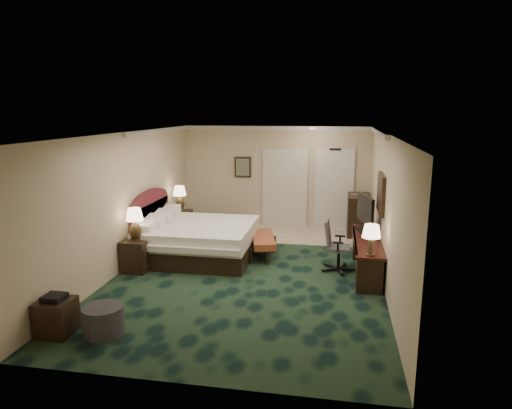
% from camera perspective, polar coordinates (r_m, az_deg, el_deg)
% --- Properties ---
extents(floor, '(5.00, 7.50, 0.00)m').
position_cam_1_polar(floor, '(9.02, -0.79, -8.52)').
color(floor, black).
rests_on(floor, ground).
extents(ceiling, '(5.00, 7.50, 0.00)m').
position_cam_1_polar(ceiling, '(8.46, -0.84, 8.88)').
color(ceiling, silver).
rests_on(ceiling, wall_back).
extents(wall_back, '(5.00, 0.00, 2.70)m').
position_cam_1_polar(wall_back, '(12.28, 2.50, 3.47)').
color(wall_back, beige).
rests_on(wall_back, ground).
extents(wall_front, '(5.00, 0.00, 2.70)m').
position_cam_1_polar(wall_front, '(5.14, -8.82, -8.64)').
color(wall_front, beige).
rests_on(wall_front, ground).
extents(wall_left, '(0.00, 7.50, 2.70)m').
position_cam_1_polar(wall_left, '(9.43, -15.91, 0.46)').
color(wall_left, beige).
rests_on(wall_left, ground).
extents(wall_right, '(0.00, 7.50, 2.70)m').
position_cam_1_polar(wall_right, '(8.54, 15.90, -0.71)').
color(wall_right, beige).
rests_on(wall_right, ground).
extents(crown_molding, '(5.00, 7.50, 0.10)m').
position_cam_1_polar(crown_molding, '(8.47, -0.84, 8.54)').
color(crown_molding, silver).
rests_on(crown_molding, wall_back).
extents(tile_patch, '(3.20, 1.70, 0.01)m').
position_cam_1_polar(tile_patch, '(11.65, 6.28, -3.82)').
color(tile_patch, '#BFAC8B').
rests_on(tile_patch, ground).
extents(headboard, '(0.12, 2.00, 1.40)m').
position_cam_1_polar(headboard, '(10.43, -13.03, -1.99)').
color(headboard, '#53181E').
rests_on(headboard, ground).
extents(entry_door, '(1.02, 0.06, 2.18)m').
position_cam_1_polar(entry_door, '(12.20, 9.71, 1.82)').
color(entry_door, silver).
rests_on(entry_door, ground).
extents(closet_doors, '(1.20, 0.06, 2.10)m').
position_cam_1_polar(closet_doors, '(12.26, 3.62, 2.02)').
color(closet_doors, '#B8B49C').
rests_on(closet_doors, ground).
extents(wall_art, '(0.45, 0.06, 0.55)m').
position_cam_1_polar(wall_art, '(12.36, -1.67, 4.69)').
color(wall_art, '#3F5E4A').
rests_on(wall_art, wall_back).
extents(wall_mirror, '(0.05, 0.95, 0.75)m').
position_cam_1_polar(wall_mirror, '(9.08, 15.36, 1.35)').
color(wall_mirror, white).
rests_on(wall_mirror, wall_right).
extents(bed, '(2.29, 2.12, 0.73)m').
position_cam_1_polar(bed, '(9.92, -7.08, -4.48)').
color(bed, white).
rests_on(bed, ground).
extents(nightstand_near, '(0.50, 0.57, 0.63)m').
position_cam_1_polar(nightstand_near, '(9.36, -14.68, -6.12)').
color(nightstand_near, black).
rests_on(nightstand_near, ground).
extents(nightstand_far, '(0.51, 0.58, 0.64)m').
position_cam_1_polar(nightstand_far, '(11.63, -9.45, -2.35)').
color(nightstand_far, black).
rests_on(nightstand_far, ground).
extents(lamp_near, '(0.38, 0.38, 0.64)m').
position_cam_1_polar(lamp_near, '(9.16, -14.89, -2.41)').
color(lamp_near, black).
rests_on(lamp_near, nightstand_near).
extents(lamp_far, '(0.39, 0.39, 0.63)m').
position_cam_1_polar(lamp_far, '(11.53, -9.52, 0.75)').
color(lamp_far, black).
rests_on(lamp_far, nightstand_far).
extents(bed_bench, '(0.72, 1.36, 0.44)m').
position_cam_1_polar(bed_bench, '(9.95, 0.93, -5.21)').
color(bed_bench, brown).
rests_on(bed_bench, ground).
extents(ottoman, '(0.75, 0.75, 0.41)m').
position_cam_1_polar(ottoman, '(7.00, -18.52, -13.57)').
color(ottoman, '#2C2C30').
rests_on(ottoman, ground).
extents(side_table, '(0.47, 0.47, 0.51)m').
position_cam_1_polar(side_table, '(7.22, -23.71, -12.75)').
color(side_table, black).
rests_on(side_table, ground).
extents(desk, '(0.50, 2.32, 0.67)m').
position_cam_1_polar(desk, '(9.20, 13.60, -6.25)').
color(desk, black).
rests_on(desk, ground).
extents(tv, '(0.31, 0.94, 0.74)m').
position_cam_1_polar(tv, '(9.64, 13.48, -1.07)').
color(tv, black).
rests_on(tv, desk).
extents(desk_lamp, '(0.40, 0.40, 0.56)m').
position_cam_1_polar(desk_lamp, '(8.04, 14.19, -4.33)').
color(desk_lamp, black).
rests_on(desk_lamp, desk).
extents(desk_chair, '(0.63, 0.60, 1.01)m').
position_cam_1_polar(desk_chair, '(9.12, 10.33, -5.13)').
color(desk_chair, '#4A4A4C').
rests_on(desk_chair, ground).
extents(minibar, '(0.54, 0.97, 1.02)m').
position_cam_1_polar(minibar, '(11.81, 12.65, -1.29)').
color(minibar, black).
rests_on(minibar, ground).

